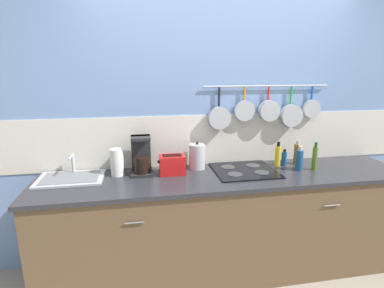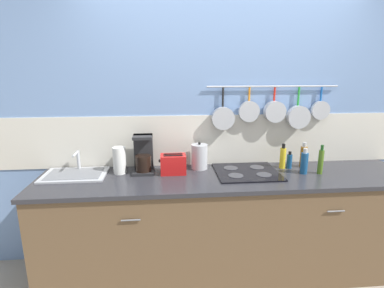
{
  "view_description": "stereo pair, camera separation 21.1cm",
  "coord_description": "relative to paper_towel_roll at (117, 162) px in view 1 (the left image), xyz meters",
  "views": [
    {
      "loc": [
        -0.73,
        -2.31,
        1.8
      ],
      "look_at": [
        -0.31,
        0.0,
        1.21
      ],
      "focal_mm": 28.0,
      "sensor_mm": 36.0,
      "label": 1
    },
    {
      "loc": [
        -0.52,
        -2.34,
        1.8
      ],
      "look_at": [
        -0.31,
        0.0,
        1.21
      ],
      "focal_mm": 28.0,
      "sensor_mm": 36.0,
      "label": 2
    }
  ],
  "objects": [
    {
      "name": "bottle_vinegar",
      "position": [
        1.72,
        -0.17,
        -0.0
      ],
      "size": [
        0.04,
        0.04,
        0.25
      ],
      "color": "#4C721E",
      "rests_on": "countertop"
    },
    {
      "name": "bottle_olive_oil",
      "position": [
        1.51,
        -0.0,
        -0.05
      ],
      "size": [
        0.05,
        0.05,
        0.16
      ],
      "color": "navy",
      "rests_on": "countertop"
    },
    {
      "name": "bottle_hot_sauce",
      "position": [
        1.58,
        -0.15,
        -0.02
      ],
      "size": [
        0.06,
        0.06,
        0.22
      ],
      "color": "navy",
      "rests_on": "countertop"
    },
    {
      "name": "bottle_dish_soap",
      "position": [
        1.65,
        0.02,
        -0.01
      ],
      "size": [
        0.06,
        0.06,
        0.23
      ],
      "color": "#8C5919",
      "rests_on": "countertop"
    },
    {
      "name": "coffee_maker",
      "position": [
        0.2,
        0.03,
        0.02
      ],
      "size": [
        0.18,
        0.22,
        0.33
      ],
      "color": "#262628",
      "rests_on": "countertop"
    },
    {
      "name": "wall_back",
      "position": [
        0.92,
        0.21,
        0.24
      ],
      "size": [
        7.2,
        0.16,
        2.6
      ],
      "color": "#7293C6",
      "rests_on": "ground_plane"
    },
    {
      "name": "kettle",
      "position": [
        0.7,
        0.06,
        -0.0
      ],
      "size": [
        0.15,
        0.15,
        0.25
      ],
      "color": "#B7BABF",
      "rests_on": "countertop"
    },
    {
      "name": "paper_towel_roll",
      "position": [
        0.0,
        0.0,
        0.0
      ],
      "size": [
        0.11,
        0.11,
        0.23
      ],
      "color": "white",
      "rests_on": "countertop"
    },
    {
      "name": "toaster",
      "position": [
        0.46,
        -0.05,
        -0.03
      ],
      "size": [
        0.23,
        0.14,
        0.17
      ],
      "color": "red",
      "rests_on": "countertop"
    },
    {
      "name": "countertop",
      "position": [
        0.92,
        -0.16,
        -0.13
      ],
      "size": [
        3.19,
        0.67,
        0.03
      ],
      "color": "#2D2D33",
      "rests_on": "cabinet_base"
    },
    {
      "name": "ground_plane",
      "position": [
        0.92,
        -0.16,
        -1.04
      ],
      "size": [
        12.0,
        12.0,
        0.0
      ],
      "primitive_type": "plane",
      "color": "#9E9384"
    },
    {
      "name": "cooktop",
      "position": [
        1.1,
        -0.09,
        -0.11
      ],
      "size": [
        0.54,
        0.49,
        0.01
      ],
      "color": "black",
      "rests_on": "countertop"
    },
    {
      "name": "bottle_cooking_wine",
      "position": [
        1.45,
        0.0,
        -0.02
      ],
      "size": [
        0.05,
        0.05,
        0.23
      ],
      "color": "yellow",
      "rests_on": "countertop"
    },
    {
      "name": "cabinet_base",
      "position": [
        0.92,
        -0.16,
        -0.59
      ],
      "size": [
        3.15,
        0.65,
        0.89
      ],
      "color": "brown",
      "rests_on": "ground_plane"
    },
    {
      "name": "sink_basin",
      "position": [
        -0.37,
        -0.02,
        -0.1
      ],
      "size": [
        0.52,
        0.36,
        0.18
      ],
      "color": "#B7BABF",
      "rests_on": "countertop"
    }
  ]
}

